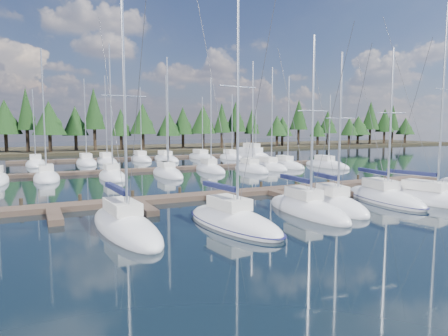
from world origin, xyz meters
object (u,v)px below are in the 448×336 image
front_sailboat_1 (233,221)px  front_sailboat_4 (383,198)px  main_dock (271,191)px  front_sailboat_0 (125,226)px  front_sailboat_2 (306,209)px  front_sailboat_3 (335,205)px  front_sailboat_5 (430,199)px  motor_yacht_right (250,154)px

front_sailboat_1 → front_sailboat_4: (14.71, 1.93, -0.02)m
main_dock → front_sailboat_1: (-8.31, -8.84, 0.09)m
front_sailboat_4 → main_dock: bearing=132.9°
front_sailboat_0 → front_sailboat_2: (12.41, -0.76, 0.00)m
main_dock → front_sailboat_4: 9.42m
front_sailboat_2 → front_sailboat_3: size_ratio=1.07×
front_sailboat_5 → front_sailboat_0: bearing=175.2°
front_sailboat_3 → front_sailboat_4: bearing=6.5°
front_sailboat_2 → front_sailboat_4: size_ratio=1.00×
front_sailboat_1 → front_sailboat_5: front_sailboat_5 is taller
front_sailboat_0 → front_sailboat_3: bearing=-1.6°
front_sailboat_2 → motor_yacht_right: (21.74, 46.43, 0.21)m
front_sailboat_3 → front_sailboat_0: bearing=178.4°
main_dock → front_sailboat_5: front_sailboat_5 is taller
main_dock → front_sailboat_1: size_ratio=2.91×
front_sailboat_2 → front_sailboat_5: 11.23m
front_sailboat_4 → front_sailboat_0: bearing=-179.4°
main_dock → front_sailboat_2: front_sailboat_2 is taller
front_sailboat_0 → front_sailboat_2: 12.44m
front_sailboat_0 → front_sailboat_2: bearing=-3.5°
main_dock → front_sailboat_2: bearing=-104.6°
front_sailboat_1 → front_sailboat_4: size_ratio=1.17×
front_sailboat_1 → front_sailboat_2: bearing=8.7°
main_dock → front_sailboat_2: 8.15m
main_dock → motor_yacht_right: bearing=62.9°
front_sailboat_3 → front_sailboat_2: bearing=-173.2°
front_sailboat_3 → front_sailboat_4: front_sailboat_4 is taller
front_sailboat_0 → front_sailboat_2: front_sailboat_0 is taller
main_dock → front_sailboat_5: size_ratio=2.74×
front_sailboat_5 → front_sailboat_4: bearing=141.1°
front_sailboat_0 → front_sailboat_1: front_sailboat_1 is taller
front_sailboat_4 → front_sailboat_5: front_sailboat_5 is taller
front_sailboat_4 → motor_yacht_right: 47.35m
front_sailboat_0 → front_sailboat_1: 6.39m
front_sailboat_1 → front_sailboat_5: size_ratio=0.94×
front_sailboat_1 → motor_yacht_right: (27.99, 47.39, 0.20)m
motor_yacht_right → front_sailboat_4: bearing=-106.3°
front_sailboat_1 → front_sailboat_5: 17.42m
front_sailboat_2 → front_sailboat_5: bearing=-6.1°
front_sailboat_2 → front_sailboat_0: bearing=176.5°
front_sailboat_3 → front_sailboat_4: 5.68m
front_sailboat_4 → front_sailboat_5: bearing=-38.9°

